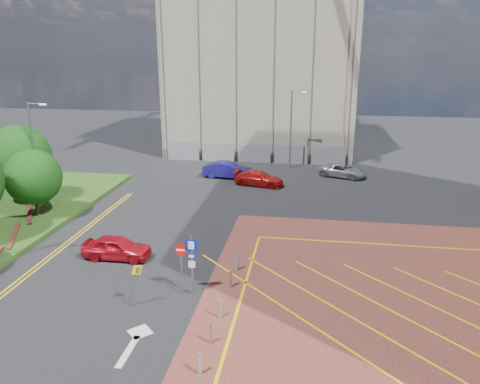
% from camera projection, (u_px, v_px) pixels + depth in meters
% --- Properties ---
extents(ground, '(140.00, 140.00, 0.00)m').
position_uv_depth(ground, '(178.00, 303.00, 23.09)').
color(ground, black).
rests_on(ground, ground).
extents(forecourt, '(26.00, 26.00, 0.02)m').
position_uv_depth(forecourt, '(479.00, 328.00, 21.03)').
color(forecourt, brown).
rests_on(forecourt, ground).
extents(tree_c, '(4.00, 4.00, 4.90)m').
position_uv_depth(tree_c, '(33.00, 177.00, 33.57)').
color(tree_c, '#3D2B1C').
rests_on(tree_c, grass_bed).
extents(tree_d, '(5.00, 5.00, 6.08)m').
position_uv_depth(tree_d, '(19.00, 157.00, 36.64)').
color(tree_d, '#3D2B1C').
rests_on(tree_d, grass_bed).
extents(lamp_left_far, '(1.53, 0.16, 8.00)m').
position_uv_depth(lamp_left_far, '(35.00, 151.00, 35.16)').
color(lamp_left_far, '#9EA0A8').
rests_on(lamp_left_far, grass_bed).
extents(lamp_back, '(1.53, 0.16, 8.00)m').
position_uv_depth(lamp_back, '(292.00, 127.00, 47.63)').
color(lamp_back, '#9EA0A8').
rests_on(lamp_back, ground).
extents(sign_cluster, '(1.17, 0.12, 3.20)m').
position_uv_depth(sign_cluster, '(188.00, 259.00, 23.40)').
color(sign_cluster, '#9EA0A8').
rests_on(sign_cluster, ground).
extents(warning_sign, '(0.84, 0.43, 2.24)m').
position_uv_depth(warning_sign, '(135.00, 280.00, 22.37)').
color(warning_sign, '#9EA0A8').
rests_on(warning_sign, ground).
extents(bollard_row, '(0.14, 11.14, 0.90)m').
position_uv_depth(bollard_row, '(217.00, 317.00, 21.04)').
color(bollard_row, '#9EA0A8').
rests_on(bollard_row, forecourt).
extents(construction_building, '(21.20, 19.20, 22.00)m').
position_uv_depth(construction_building, '(265.00, 57.00, 57.60)').
color(construction_building, '#A59E87').
rests_on(construction_building, ground).
extents(construction_fence, '(21.60, 0.06, 2.00)m').
position_uv_depth(construction_fence, '(263.00, 154.00, 50.97)').
color(construction_fence, gray).
rests_on(construction_fence, ground).
extents(car_red_left, '(4.08, 1.66, 1.39)m').
position_uv_depth(car_red_left, '(117.00, 247.00, 27.86)').
color(car_red_left, red).
rests_on(car_red_left, ground).
extents(car_blue_back, '(4.85, 2.09, 1.55)m').
position_uv_depth(car_blue_back, '(228.00, 170.00, 45.17)').
color(car_blue_back, navy).
rests_on(car_blue_back, ground).
extents(car_red_back, '(4.84, 2.78, 1.32)m').
position_uv_depth(car_red_back, '(259.00, 178.00, 42.72)').
color(car_red_back, '#B9120F').
rests_on(car_red_back, ground).
extents(car_silver_back, '(4.94, 3.45, 1.25)m').
position_uv_depth(car_silver_back, '(342.00, 171.00, 45.51)').
color(car_silver_back, '#ADADB4').
rests_on(car_silver_back, ground).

